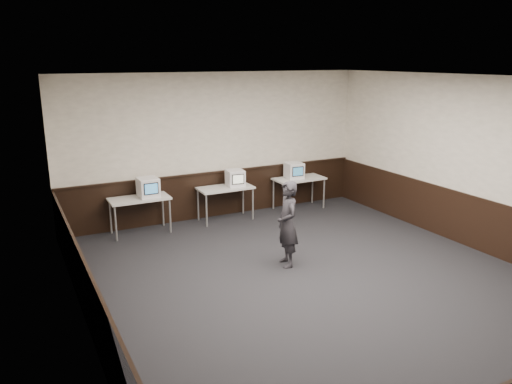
{
  "coord_description": "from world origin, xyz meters",
  "views": [
    {
      "loc": [
        -4.22,
        -6.11,
        3.48
      ],
      "look_at": [
        -0.27,
        1.6,
        1.15
      ],
      "focal_mm": 35.0,
      "sensor_mm": 36.0,
      "label": 1
    }
  ],
  "objects_px": {
    "desk_center": "(225,190)",
    "person": "(287,224)",
    "desk_left": "(139,201)",
    "emac_right": "(294,171)",
    "emac_center": "(235,178)",
    "desk_right": "(299,181)",
    "emac_left": "(148,187)"
  },
  "relations": [
    {
      "from": "desk_center",
      "to": "desk_left",
      "type": "bearing_deg",
      "value": 180.0
    },
    {
      "from": "emac_center",
      "to": "emac_right",
      "type": "height_order",
      "value": "emac_right"
    },
    {
      "from": "desk_left",
      "to": "desk_center",
      "type": "relative_size",
      "value": 1.0
    },
    {
      "from": "desk_center",
      "to": "person",
      "type": "xyz_separation_m",
      "value": [
        -0.07,
        -2.78,
        0.07
      ]
    },
    {
      "from": "desk_left",
      "to": "person",
      "type": "relative_size",
      "value": 0.8
    },
    {
      "from": "desk_right",
      "to": "person",
      "type": "bearing_deg",
      "value": -125.25
    },
    {
      "from": "desk_left",
      "to": "desk_center",
      "type": "bearing_deg",
      "value": 0.0
    },
    {
      "from": "emac_right",
      "to": "emac_left",
      "type": "bearing_deg",
      "value": -173.88
    },
    {
      "from": "desk_left",
      "to": "emac_right",
      "type": "bearing_deg",
      "value": 0.16
    },
    {
      "from": "emac_center",
      "to": "person",
      "type": "bearing_deg",
      "value": -90.42
    },
    {
      "from": "emac_center",
      "to": "emac_right",
      "type": "xyz_separation_m",
      "value": [
        1.54,
        0.04,
        0.01
      ]
    },
    {
      "from": "emac_center",
      "to": "emac_right",
      "type": "bearing_deg",
      "value": 7.15
    },
    {
      "from": "desk_left",
      "to": "person",
      "type": "distance_m",
      "value": 3.33
    },
    {
      "from": "desk_right",
      "to": "emac_right",
      "type": "xyz_separation_m",
      "value": [
        -0.14,
        0.01,
        0.26
      ]
    },
    {
      "from": "desk_left",
      "to": "emac_right",
      "type": "height_order",
      "value": "emac_right"
    },
    {
      "from": "emac_right",
      "to": "desk_left",
      "type": "bearing_deg",
      "value": -174.21
    },
    {
      "from": "emac_left",
      "to": "emac_right",
      "type": "distance_m",
      "value": 3.47
    },
    {
      "from": "desk_left",
      "to": "emac_left",
      "type": "bearing_deg",
      "value": -5.7
    },
    {
      "from": "desk_left",
      "to": "emac_left",
      "type": "xyz_separation_m",
      "value": [
        0.19,
        -0.02,
        0.27
      ]
    },
    {
      "from": "desk_right",
      "to": "emac_center",
      "type": "xyz_separation_m",
      "value": [
        -1.67,
        -0.03,
        0.25
      ]
    },
    {
      "from": "desk_right",
      "to": "emac_right",
      "type": "relative_size",
      "value": 2.74
    },
    {
      "from": "desk_center",
      "to": "person",
      "type": "relative_size",
      "value": 0.8
    },
    {
      "from": "emac_left",
      "to": "desk_right",
      "type": "bearing_deg",
      "value": -1.42
    },
    {
      "from": "desk_right",
      "to": "emac_center",
      "type": "relative_size",
      "value": 2.83
    },
    {
      "from": "desk_right",
      "to": "emac_left",
      "type": "distance_m",
      "value": 3.62
    },
    {
      "from": "emac_right",
      "to": "person",
      "type": "relative_size",
      "value": 0.29
    },
    {
      "from": "desk_center",
      "to": "emac_center",
      "type": "relative_size",
      "value": 2.83
    },
    {
      "from": "emac_left",
      "to": "desk_left",
      "type": "bearing_deg",
      "value": 172.59
    },
    {
      "from": "person",
      "to": "desk_left",
      "type": "bearing_deg",
      "value": -135.9
    },
    {
      "from": "emac_left",
      "to": "emac_center",
      "type": "relative_size",
      "value": 1.04
    },
    {
      "from": "desk_right",
      "to": "desk_center",
      "type": "bearing_deg",
      "value": 180.0
    },
    {
      "from": "emac_center",
      "to": "emac_right",
      "type": "relative_size",
      "value": 0.97
    }
  ]
}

